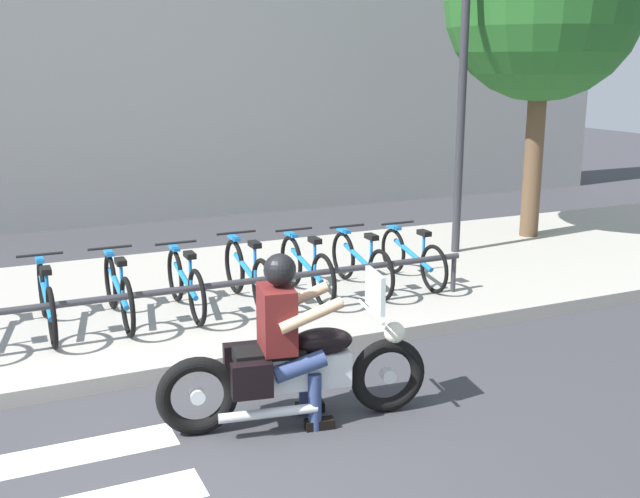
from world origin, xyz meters
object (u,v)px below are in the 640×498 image
object	(u,v)px
bicycle_3	(186,283)
bicycle_1	(47,300)
rider	(287,328)
tree_near_rack	(544,3)
bike_rack	(232,285)
bicycle_5	(306,268)
bicycle_2	(119,291)
bicycle_7	(413,257)
street_lamp	(463,75)
motorcycle	(297,370)
bicycle_4	(248,274)
bicycle_6	(361,263)

from	to	relation	value
bicycle_3	bicycle_1	bearing A→B (deg)	179.98
rider	tree_near_rack	world-z (taller)	tree_near_rack
rider	bike_rack	xyz separation A→B (m)	(0.24, 2.14, -0.26)
rider	bicycle_5	bearing A→B (deg)	63.52
bicycle_2	bicycle_7	bearing A→B (deg)	0.01
bicycle_2	street_lamp	world-z (taller)	street_lamp
rider	bike_rack	world-z (taller)	rider
bicycle_1	motorcycle	bearing A→B (deg)	-58.20
rider	bicycle_1	distance (m)	3.15
street_lamp	bicycle_5	bearing A→B (deg)	-158.59
street_lamp	tree_near_rack	size ratio (longest dim) A/B	0.85
bicycle_2	bike_rack	world-z (taller)	bicycle_2
motorcycle	bicycle_4	xyz separation A→B (m)	(0.53, 2.71, 0.05)
bicycle_3	motorcycle	bearing A→B (deg)	-85.63
bicycle_5	bicycle_6	distance (m)	0.74
bicycle_1	bicycle_3	distance (m)	1.47
bicycle_1	bicycle_3	size ratio (longest dim) A/B	1.08
bicycle_1	bicycle_5	world-z (taller)	bicycle_5
rider	bike_rack	size ratio (longest dim) A/B	0.25
rider	bicycle_7	xyz separation A→B (m)	(2.81, 2.69, -0.35)
street_lamp	tree_near_rack	xyz separation A→B (m)	(1.69, 0.40, 1.05)
motorcycle	street_lamp	size ratio (longest dim) A/B	0.50
bicycle_4	bicycle_6	bearing A→B (deg)	0.04
bicycle_1	bicycle_6	bearing A→B (deg)	-0.00
rider	bicycle_1	size ratio (longest dim) A/B	0.85
bicycle_7	street_lamp	xyz separation A→B (m)	(1.44, 1.14, 2.23)
bicycle_2	bicycle_4	distance (m)	1.47
bicycle_4	bicycle_7	distance (m)	2.21
bicycle_3	bicycle_2	bearing A→B (deg)	180.00
motorcycle	bicycle_5	world-z (taller)	motorcycle
bicycle_3	bicycle_7	world-z (taller)	bicycle_3
bicycle_5	bicycle_2	bearing A→B (deg)	179.99
bicycle_4	tree_near_rack	world-z (taller)	tree_near_rack
bicycle_2	bike_rack	size ratio (longest dim) A/B	0.29
bicycle_4	bicycle_6	distance (m)	1.47
bicycle_2	street_lamp	distance (m)	5.70
bicycle_2	rider	bearing A→B (deg)	-72.13
motorcycle	bicycle_5	xyz separation A→B (m)	(1.27, 2.71, 0.04)
bicycle_3	bicycle_5	distance (m)	1.47
bicycle_1	bicycle_7	bearing A→B (deg)	0.01
bicycle_3	bike_rack	world-z (taller)	bicycle_3
street_lamp	tree_near_rack	bearing A→B (deg)	13.30
bicycle_2	bicycle_6	distance (m)	2.95
bicycle_4	bike_rack	world-z (taller)	bicycle_4
rider	bicycle_2	xyz separation A→B (m)	(-0.87, 2.69, -0.33)
street_lamp	bicycle_4	bearing A→B (deg)	-162.62
bicycle_2	bicycle_6	size ratio (longest dim) A/B	1.01
bicycle_5	bicycle_7	distance (m)	1.47
bicycle_1	bicycle_7	world-z (taller)	bicycle_1
bicycle_1	bike_rack	world-z (taller)	bicycle_1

